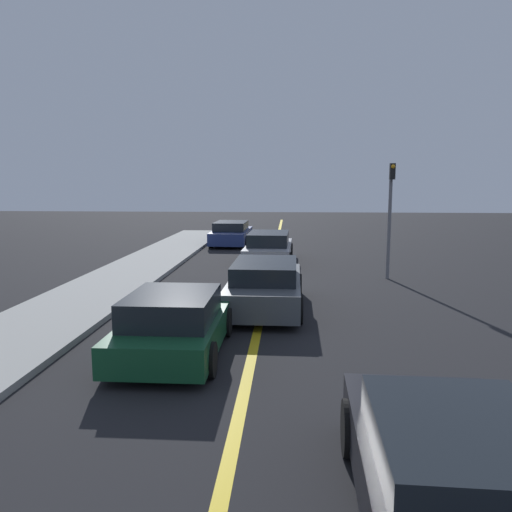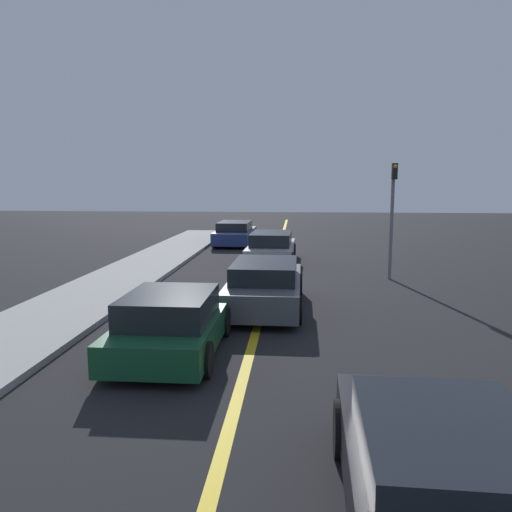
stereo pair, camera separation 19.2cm
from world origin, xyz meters
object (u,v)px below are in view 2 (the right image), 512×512
car_oncoming_far (235,233)px  traffic_light (392,209)px  car_far_distant (265,285)px  car_parked_left_lot (271,248)px  car_near_right_lane (443,473)px  car_ahead_center (171,324)px

car_oncoming_far → traffic_light: size_ratio=1.16×
car_far_distant → car_parked_left_lot: bearing=92.4°
car_oncoming_far → traffic_light: bearing=-53.6°
car_parked_left_lot → traffic_light: 5.89m
car_near_right_lane → car_far_distant: 8.84m
car_ahead_center → car_far_distant: (1.63, 3.75, 0.04)m
car_near_right_lane → car_ahead_center: size_ratio=1.02×
car_oncoming_far → traffic_light: (6.70, -9.45, 1.87)m
car_near_right_lane → car_parked_left_lot: bearing=100.4°
car_oncoming_far → car_far_distant: bearing=-78.6°
car_near_right_lane → traffic_light: 13.36m
car_oncoming_far → car_ahead_center: bearing=-86.0°
car_near_right_lane → traffic_light: traffic_light is taller
car_ahead_center → car_far_distant: 4.09m
car_far_distant → traffic_light: (4.14, 4.55, 1.84)m
car_near_right_lane → car_parked_left_lot: car_parked_left_lot is taller
car_ahead_center → car_far_distant: size_ratio=0.83×
car_near_right_lane → car_ahead_center: 6.19m
car_far_distant → car_parked_left_lot: 8.01m
car_far_distant → car_oncoming_far: (-2.55, 13.99, -0.03)m
car_far_distant → car_near_right_lane: bearing=-74.4°
car_parked_left_lot → car_oncoming_far: 6.42m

